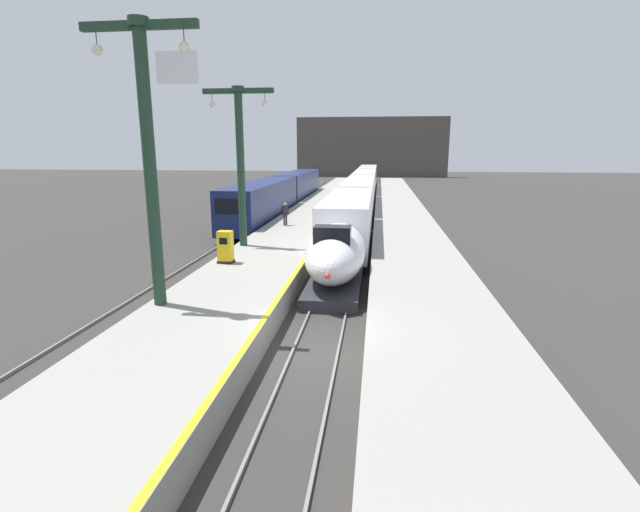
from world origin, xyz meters
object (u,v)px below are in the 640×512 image
object	(u,v)px
highspeed_train_main	(362,190)
ticket_machine_yellow	(225,248)
rolling_suitcase	(321,223)
passenger_near_edge	(285,212)
station_column_near	(149,138)
station_column_mid	(240,152)
regional_train_adjacent	(283,192)

from	to	relation	value
highspeed_train_main	ticket_machine_yellow	xyz separation A→B (m)	(-5.55, -32.98, -0.18)
rolling_suitcase	passenger_near_edge	bearing A→B (deg)	171.85
highspeed_train_main	ticket_machine_yellow	bearing A→B (deg)	-99.55
station_column_near	station_column_mid	distance (m)	10.87
station_column_mid	ticket_machine_yellow	distance (m)	6.37
station_column_mid	passenger_near_edge	xyz separation A→B (m)	(1.01, 7.58, -4.40)
station_column_near	ticket_machine_yellow	xyz separation A→B (m)	(0.30, 6.52, -5.16)
station_column_near	station_column_mid	xyz separation A→B (m)	(-0.05, 10.86, -0.52)
highspeed_train_main	rolling_suitcase	size ratio (longest dim) A/B	77.35
station_column_mid	passenger_near_edge	bearing A→B (deg)	82.39
passenger_near_edge	ticket_machine_yellow	distance (m)	11.94
station_column_mid	passenger_near_edge	world-z (taller)	station_column_mid
station_column_near	rolling_suitcase	distance (m)	19.25
regional_train_adjacent	passenger_near_edge	size ratio (longest dim) A/B	21.66
station_column_near	passenger_near_edge	distance (m)	19.10
station_column_near	ticket_machine_yellow	bearing A→B (deg)	87.40
regional_train_adjacent	station_column_mid	distance (m)	23.31
rolling_suitcase	highspeed_train_main	bearing A→B (deg)	84.20
rolling_suitcase	ticket_machine_yellow	size ratio (longest dim) A/B	0.61
highspeed_train_main	regional_train_adjacent	size ratio (longest dim) A/B	2.08
highspeed_train_main	passenger_near_edge	size ratio (longest dim) A/B	44.95
passenger_near_edge	ticket_machine_yellow	size ratio (longest dim) A/B	1.06
highspeed_train_main	station_column_near	bearing A→B (deg)	-98.42
passenger_near_edge	ticket_machine_yellow	bearing A→B (deg)	-93.18
rolling_suitcase	ticket_machine_yellow	xyz separation A→B (m)	(-3.37, -11.53, 0.44)
ticket_machine_yellow	highspeed_train_main	bearing A→B (deg)	80.45
passenger_near_edge	rolling_suitcase	size ratio (longest dim) A/B	1.72
station_column_near	station_column_mid	bearing A→B (deg)	90.28
highspeed_train_main	regional_train_adjacent	bearing A→B (deg)	-144.23
highspeed_train_main	passenger_near_edge	distance (m)	21.63
passenger_near_edge	regional_train_adjacent	bearing A→B (deg)	101.91
regional_train_adjacent	station_column_near	xyz separation A→B (m)	(2.25, -33.67, 4.82)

